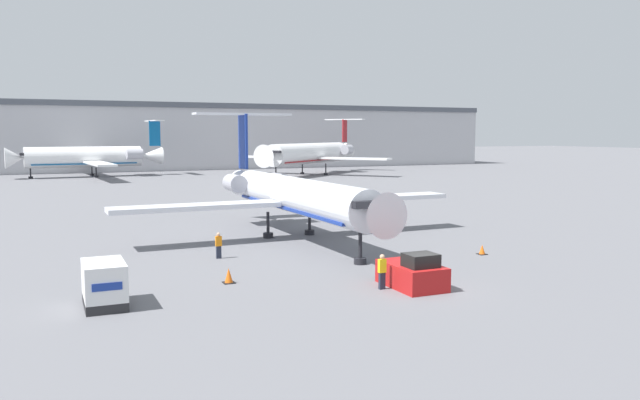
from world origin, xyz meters
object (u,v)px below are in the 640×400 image
(worker_near_tug, at_px, (382,271))
(traffic_cone_left, at_px, (229,276))
(luggage_cart, at_px, (104,284))
(worker_by_wing, at_px, (219,245))
(airplane_main, at_px, (293,194))
(pushback_tug, at_px, (412,273))
(traffic_cone_right, at_px, (482,250))
(airplane_parked_far_left, at_px, (89,157))
(airplane_parked_far_right, at_px, (311,153))

(worker_near_tug, xyz_separation_m, traffic_cone_left, (-7.05, 4.62, -0.59))
(luggage_cart, relative_size, traffic_cone_left, 3.70)
(worker_by_wing, distance_m, traffic_cone_left, 7.03)
(airplane_main, height_order, luggage_cart, airplane_main)
(airplane_main, distance_m, worker_near_tug, 17.50)
(pushback_tug, relative_size, worker_near_tug, 2.09)
(traffic_cone_right, distance_m, airplane_parked_far_left, 94.76)
(airplane_parked_far_left, distance_m, airplane_parked_far_right, 42.67)
(pushback_tug, height_order, traffic_cone_left, pushback_tug)
(pushback_tug, height_order, airplane_parked_far_left, airplane_parked_far_left)
(traffic_cone_right, height_order, airplane_parked_far_left, airplane_parked_far_left)
(traffic_cone_left, distance_m, traffic_cone_right, 18.06)
(airplane_main, relative_size, traffic_cone_right, 41.40)
(pushback_tug, distance_m, traffic_cone_right, 10.98)
(traffic_cone_left, bearing_deg, airplane_parked_far_right, 64.03)
(luggage_cart, distance_m, traffic_cone_left, 7.05)
(airplane_main, bearing_deg, pushback_tug, -89.95)
(luggage_cart, relative_size, worker_by_wing, 1.80)
(pushback_tug, relative_size, airplane_parked_far_left, 0.10)
(traffic_cone_right, bearing_deg, airplane_parked_far_left, 101.71)
(luggage_cart, bearing_deg, traffic_cone_right, 7.21)
(traffic_cone_left, relative_size, airplane_parked_far_left, 0.02)
(pushback_tug, bearing_deg, airplane_main, 90.05)
(pushback_tug, xyz_separation_m, airplane_parked_far_right, (30.94, 86.37, 3.56))
(traffic_cone_left, height_order, traffic_cone_right, traffic_cone_left)
(airplane_main, bearing_deg, airplane_parked_far_left, 96.98)
(airplane_parked_far_left, bearing_deg, worker_by_wing, -88.39)
(airplane_parked_far_right, bearing_deg, pushback_tug, -109.71)
(airplane_main, height_order, traffic_cone_right, airplane_main)
(pushback_tug, distance_m, traffic_cone_left, 10.02)
(airplane_main, xyz_separation_m, traffic_cone_right, (9.30, -11.65, -3.17))
(traffic_cone_left, height_order, airplane_parked_far_left, airplane_parked_far_left)
(luggage_cart, xyz_separation_m, traffic_cone_left, (6.67, 2.16, -0.68))
(airplane_main, distance_m, traffic_cone_left, 15.65)
(luggage_cart, bearing_deg, pushback_tug, -9.99)
(pushback_tug, bearing_deg, airplane_parked_far_left, 95.76)
(airplane_parked_far_right, bearing_deg, worker_by_wing, -117.27)
(worker_near_tug, bearing_deg, pushback_tug, -8.61)
(worker_near_tug, distance_m, airplane_parked_far_left, 98.69)
(luggage_cart, distance_m, worker_by_wing, 12.04)
(worker_by_wing, height_order, traffic_cone_right, worker_by_wing)
(luggage_cart, xyz_separation_m, airplane_parked_far_left, (5.48, 95.85, 2.73))
(worker_by_wing, distance_m, airplane_parked_far_right, 83.98)
(worker_by_wing, distance_m, airplane_parked_far_left, 86.87)
(pushback_tug, height_order, traffic_cone_right, pushback_tug)
(worker_by_wing, bearing_deg, worker_near_tug, -63.28)
(airplane_main, height_order, traffic_cone_left, airplane_main)
(traffic_cone_right, bearing_deg, pushback_tug, -147.83)
(airplane_parked_far_left, bearing_deg, traffic_cone_left, -89.27)
(luggage_cart, height_order, worker_by_wing, luggage_cart)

